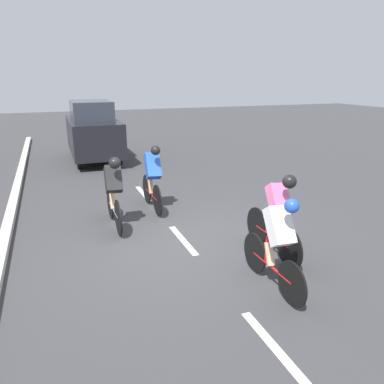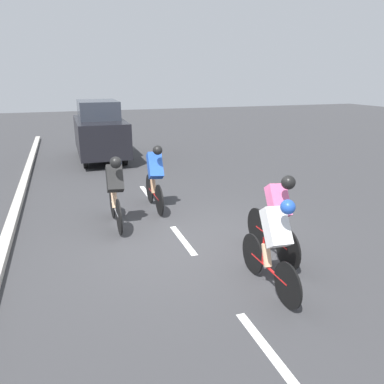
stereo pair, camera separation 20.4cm
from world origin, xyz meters
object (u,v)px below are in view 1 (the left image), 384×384
(cyclist_pink, at_px, (277,213))
(cyclist_blue, at_px, (153,176))
(cyclist_black, at_px, (114,190))
(cyclist_white, at_px, (277,241))
(support_car, at_px, (93,131))

(cyclist_pink, bearing_deg, cyclist_blue, -66.33)
(cyclist_black, distance_m, cyclist_pink, 3.31)
(cyclist_blue, xyz_separation_m, cyclist_pink, (-1.35, 3.08, -0.01))
(cyclist_white, distance_m, cyclist_pink, 1.09)
(cyclist_pink, relative_size, support_car, 0.44)
(cyclist_black, xyz_separation_m, cyclist_white, (-1.78, 3.22, -0.03))
(cyclist_blue, distance_m, cyclist_pink, 3.37)
(cyclist_pink, xyz_separation_m, support_car, (1.96, -9.24, 0.28))
(cyclist_pink, distance_m, support_car, 9.45)
(cyclist_blue, height_order, cyclist_white, cyclist_blue)
(support_car, bearing_deg, cyclist_black, 86.56)
(cyclist_black, height_order, cyclist_white, cyclist_black)
(cyclist_black, bearing_deg, cyclist_white, 118.95)
(cyclist_black, bearing_deg, cyclist_pink, 135.82)
(cyclist_blue, relative_size, cyclist_pink, 0.97)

